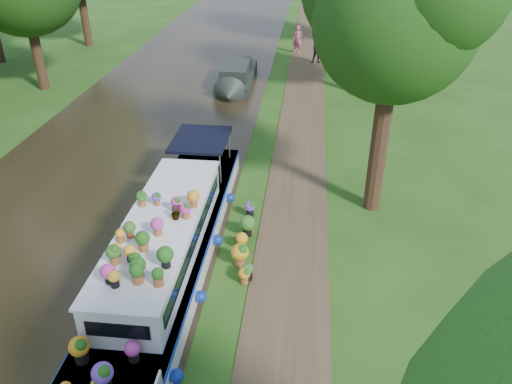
% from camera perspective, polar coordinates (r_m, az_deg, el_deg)
% --- Properties ---
extents(ground, '(100.00, 100.00, 0.00)m').
position_cam_1_polar(ground, '(15.15, -0.47, -6.79)').
color(ground, '#214A12').
rests_on(ground, ground).
extents(canal_water, '(10.00, 100.00, 0.02)m').
position_cam_1_polar(canal_water, '(16.81, -21.32, -4.97)').
color(canal_water, black).
rests_on(canal_water, ground).
extents(towpath, '(2.20, 100.00, 0.03)m').
position_cam_1_polar(towpath, '(15.07, 4.10, -7.02)').
color(towpath, '#483621').
rests_on(towpath, ground).
extents(plant_boat, '(2.29, 13.52, 2.27)m').
position_cam_1_polar(plant_boat, '(13.94, -10.46, -6.69)').
color(plant_boat, white).
rests_on(plant_boat, canal_water).
extents(tree_near_overhang, '(5.52, 5.28, 8.99)m').
position_cam_1_polar(tree_near_overhang, '(15.49, 15.81, 19.79)').
color(tree_near_overhang, '#311C10').
rests_on(tree_near_overhang, ground).
extents(second_boat, '(1.96, 6.54, 1.26)m').
position_cam_1_polar(second_boat, '(29.44, -2.29, 13.06)').
color(second_boat, black).
rests_on(second_boat, canal_water).
extents(pedestrian_pink, '(0.77, 0.62, 1.84)m').
position_cam_1_polar(pedestrian_pink, '(36.38, 4.80, 16.98)').
color(pedestrian_pink, pink).
rests_on(pedestrian_pink, towpath).
extents(pedestrian_dark, '(0.86, 0.70, 1.67)m').
position_cam_1_polar(pedestrian_dark, '(33.96, 7.09, 15.77)').
color(pedestrian_dark, black).
rests_on(pedestrian_dark, towpath).
extents(verge_plant, '(0.43, 0.39, 0.43)m').
position_cam_1_polar(verge_plant, '(15.30, -1.91, -5.38)').
color(verge_plant, '#2F671F').
rests_on(verge_plant, ground).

